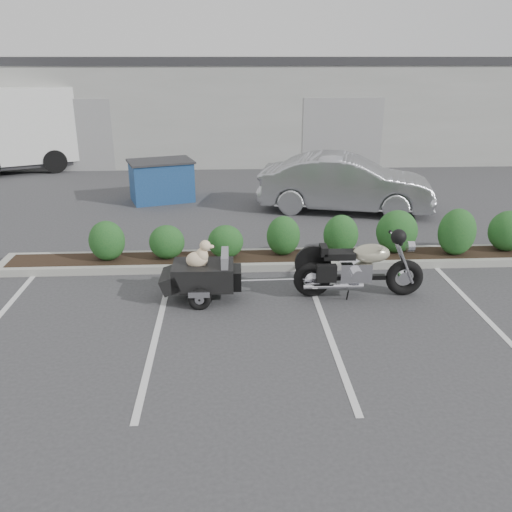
{
  "coord_description": "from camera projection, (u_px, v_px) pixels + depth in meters",
  "views": [
    {
      "loc": [
        -0.35,
        -8.34,
        4.12
      ],
      "look_at": [
        0.14,
        0.63,
        0.75
      ],
      "focal_mm": 38.0,
      "sensor_mm": 36.0,
      "label": 1
    }
  ],
  "objects": [
    {
      "name": "dumpster",
      "position": [
        161.0,
        180.0,
        15.94
      ],
      "size": [
        2.11,
        1.74,
        1.2
      ],
      "rotation": [
        0.0,
        0.0,
        0.31
      ],
      "color": "navy",
      "rests_on": "ground"
    },
    {
      "name": "pet_trailer",
      "position": [
        202.0,
        274.0,
        9.53
      ],
      "size": [
        1.87,
        1.04,
        1.12
      ],
      "rotation": [
        0.0,
        0.0,
        -0.02
      ],
      "color": "black",
      "rests_on": "ground"
    },
    {
      "name": "delivery_truck",
      "position": [
        52.0,
        129.0,
        20.31
      ],
      "size": [
        6.82,
        4.48,
        2.99
      ],
      "rotation": [
        0.0,
        0.0,
        0.41
      ],
      "color": "white",
      "rests_on": "ground"
    },
    {
      "name": "ground",
      "position": [
        250.0,
        310.0,
        9.26
      ],
      "size": [
        90.0,
        90.0,
        0.0
      ],
      "primitive_type": "plane",
      "color": "#38383A",
      "rests_on": "ground"
    },
    {
      "name": "building",
      "position": [
        233.0,
        103.0,
        24.45
      ],
      "size": [
        26.0,
        10.0,
        4.0
      ],
      "primitive_type": "cube",
      "color": "#9EA099",
      "rests_on": "ground"
    },
    {
      "name": "planter_kerb",
      "position": [
        293.0,
        259.0,
        11.34
      ],
      "size": [
        12.0,
        1.0,
        0.15
      ],
      "primitive_type": "cube",
      "color": "#9E9E93",
      "rests_on": "ground"
    },
    {
      "name": "motorcycle",
      "position": [
        359.0,
        268.0,
        9.62
      ],
      "size": [
        2.35,
        0.79,
        1.35
      ],
      "rotation": [
        0.0,
        0.0,
        -0.02
      ],
      "color": "black",
      "rests_on": "ground"
    },
    {
      "name": "sedan",
      "position": [
        345.0,
        183.0,
        14.84
      ],
      "size": [
        4.94,
        2.68,
        1.54
      ],
      "primitive_type": "imported",
      "rotation": [
        0.0,
        0.0,
        1.34
      ],
      "color": "#A6A7AD",
      "rests_on": "ground"
    }
  ]
}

